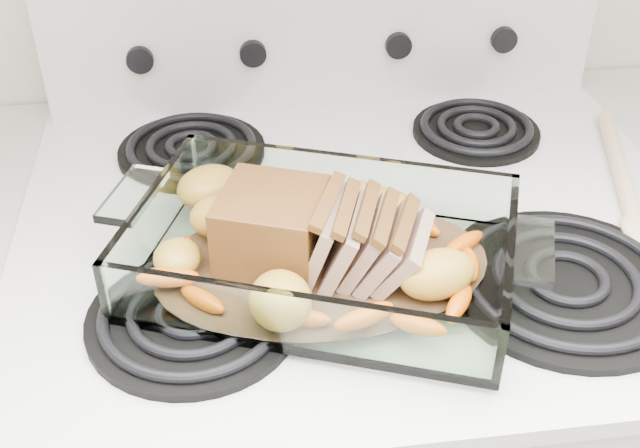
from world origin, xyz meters
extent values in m
cube|color=white|center=(0.00, 1.66, 0.93)|extent=(0.78, 0.67, 0.02)
cube|color=white|center=(0.00, 1.95, 1.03)|extent=(0.76, 0.06, 0.18)
cylinder|color=black|center=(-0.19, 1.50, 0.94)|extent=(0.21, 0.21, 0.01)
cylinder|color=black|center=(0.19, 1.50, 0.94)|extent=(0.25, 0.25, 0.01)
cylinder|color=black|center=(-0.19, 1.81, 0.94)|extent=(0.19, 0.19, 0.01)
cylinder|color=black|center=(0.19, 1.81, 0.94)|extent=(0.17, 0.17, 0.01)
cylinder|color=black|center=(-0.25, 1.92, 1.03)|extent=(0.04, 0.02, 0.04)
cylinder|color=black|center=(-0.10, 1.92, 1.03)|extent=(0.04, 0.02, 0.04)
cylinder|color=black|center=(0.10, 1.92, 1.03)|extent=(0.04, 0.02, 0.04)
cylinder|color=black|center=(0.25, 1.92, 1.03)|extent=(0.04, 0.02, 0.04)
cube|color=white|center=(-0.06, 1.54, 0.95)|extent=(0.37, 0.25, 0.01)
cube|color=white|center=(-0.06, 1.42, 0.98)|extent=(0.37, 0.01, 0.06)
cube|color=white|center=(-0.06, 1.66, 0.98)|extent=(0.37, 0.01, 0.06)
cube|color=white|center=(-0.24, 1.54, 0.98)|extent=(0.01, 0.25, 0.06)
cube|color=white|center=(0.13, 1.54, 0.98)|extent=(0.01, 0.25, 0.06)
cylinder|color=#412B1A|center=(-0.06, 1.54, 0.95)|extent=(0.22, 0.22, 0.00)
cube|color=brown|center=(-0.11, 1.54, 0.99)|extent=(0.10, 0.10, 0.08)
cube|color=#A5725C|center=(-0.05, 1.54, 0.99)|extent=(0.04, 0.10, 0.08)
cube|color=#A5725C|center=(-0.03, 1.54, 0.99)|extent=(0.04, 0.09, 0.07)
cube|color=#A5725C|center=(-0.01, 1.54, 0.99)|extent=(0.04, 0.09, 0.07)
cube|color=#A5725C|center=(0.01, 1.54, 0.99)|extent=(0.05, 0.09, 0.07)
cube|color=#A5725C|center=(0.03, 1.54, 0.98)|extent=(0.05, 0.09, 0.06)
ellipsoid|color=#E15A00|center=(-0.20, 1.47, 0.96)|extent=(0.06, 0.02, 0.02)
ellipsoid|color=#E15A00|center=(0.06, 1.47, 0.96)|extent=(0.06, 0.02, 0.02)
ellipsoid|color=#E15A00|center=(0.10, 1.56, 0.96)|extent=(0.06, 0.02, 0.02)
ellipsoid|color=#E15A00|center=(-0.21, 1.58, 0.96)|extent=(0.06, 0.02, 0.02)
ellipsoid|color=gold|center=(-0.21, 1.62, 0.97)|extent=(0.06, 0.05, 0.04)
ellipsoid|color=gold|center=(-0.04, 1.63, 0.97)|extent=(0.06, 0.05, 0.04)
ellipsoid|color=gold|center=(0.07, 1.52, 0.97)|extent=(0.06, 0.05, 0.04)
cylinder|color=beige|center=(0.34, 1.70, 0.95)|extent=(0.09, 0.24, 0.02)
camera|label=1|loc=(-0.14, 0.91, 1.47)|focal=45.00mm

